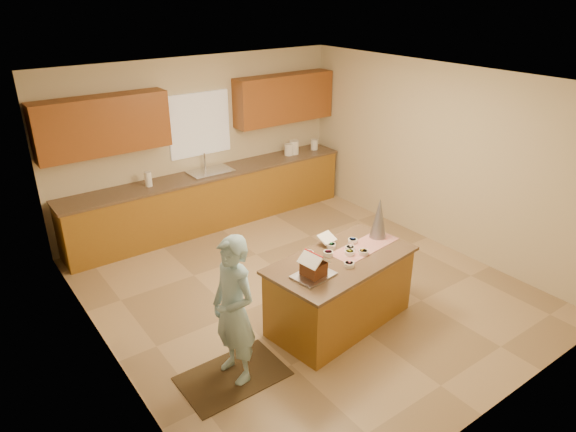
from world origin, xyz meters
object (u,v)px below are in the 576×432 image
object	(u,v)px
tinsel_tree	(379,218)
gingerbread_house	(314,266)
boy	(234,310)
island_base	(340,292)

from	to	relation	value
tinsel_tree	gingerbread_house	xyz separation A→B (m)	(-1.21, -0.26, -0.13)
boy	gingerbread_house	distance (m)	0.98
tinsel_tree	boy	size ratio (longest dim) A/B	0.33
gingerbread_house	tinsel_tree	bearing A→B (deg)	12.10
boy	gingerbread_house	xyz separation A→B (m)	(0.96, -0.04, 0.18)
island_base	gingerbread_house	bearing A→B (deg)	-174.81
island_base	gingerbread_house	size ratio (longest dim) A/B	5.72
tinsel_tree	gingerbread_house	world-z (taller)	tinsel_tree
island_base	tinsel_tree	xyz separation A→B (m)	(0.71, 0.14, 0.70)
island_base	boy	world-z (taller)	boy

